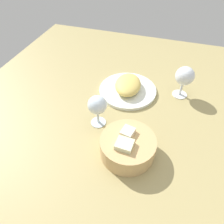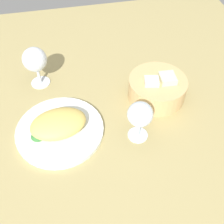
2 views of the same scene
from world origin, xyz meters
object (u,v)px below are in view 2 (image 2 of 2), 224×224
(plate, at_px, (60,130))
(wine_glass_near, at_px, (140,116))
(bread_basket, at_px, (157,88))
(wine_glass_far, at_px, (35,61))

(plate, height_order, wine_glass_near, wine_glass_near)
(bread_basket, height_order, wine_glass_far, wine_glass_far)
(plate, xyz_separation_m, wine_glass_near, (0.22, -0.06, 0.08))
(bread_basket, xyz_separation_m, wine_glass_near, (-0.10, -0.14, 0.05))
(plate, xyz_separation_m, bread_basket, (0.32, 0.08, 0.03))
(plate, relative_size, wine_glass_far, 1.82)
(wine_glass_near, bearing_deg, bread_basket, 54.05)
(plate, relative_size, wine_glass_near, 1.98)
(bread_basket, bearing_deg, wine_glass_near, -125.95)
(plate, xyz_separation_m, wine_glass_far, (-0.05, 0.23, 0.09))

